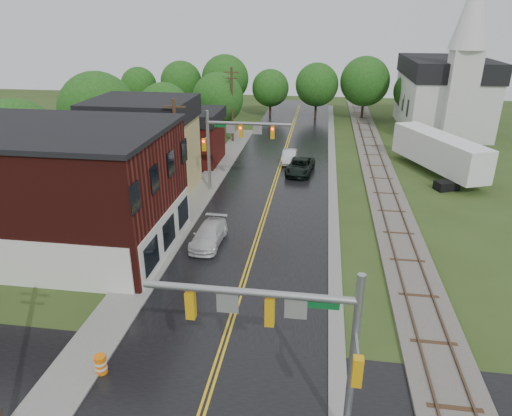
% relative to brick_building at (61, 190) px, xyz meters
% --- Properties ---
extents(main_road, '(10.00, 90.00, 0.02)m').
position_rel_brick_building_xyz_m(main_road, '(12.48, 15.00, -4.15)').
color(main_road, black).
rests_on(main_road, ground).
extents(curb_right, '(0.80, 70.00, 0.12)m').
position_rel_brick_building_xyz_m(curb_right, '(17.88, 20.00, -4.15)').
color(curb_right, gray).
rests_on(curb_right, ground).
extents(sidewalk_left, '(2.40, 50.00, 0.12)m').
position_rel_brick_building_xyz_m(sidewalk_left, '(6.28, 10.00, -4.15)').
color(sidewalk_left, gray).
rests_on(sidewalk_left, ground).
extents(brick_building, '(14.30, 10.30, 8.30)m').
position_rel_brick_building_xyz_m(brick_building, '(0.00, 0.00, 0.00)').
color(brick_building, '#40110D').
rests_on(brick_building, ground).
extents(yellow_house, '(8.00, 7.00, 6.40)m').
position_rel_brick_building_xyz_m(yellow_house, '(1.48, 11.00, -0.95)').
color(yellow_house, tan).
rests_on(yellow_house, ground).
extents(darkred_building, '(7.00, 6.00, 4.40)m').
position_rel_brick_building_xyz_m(darkred_building, '(2.48, 20.00, -1.95)').
color(darkred_building, '#3F0F0C').
rests_on(darkred_building, ground).
extents(church, '(10.40, 18.40, 20.00)m').
position_rel_brick_building_xyz_m(church, '(32.48, 38.74, 1.68)').
color(church, silver).
rests_on(church, ground).
extents(railroad, '(3.20, 80.00, 0.30)m').
position_rel_brick_building_xyz_m(railroad, '(22.48, 20.00, -4.05)').
color(railroad, '#59544C').
rests_on(railroad, ground).
extents(traffic_signal_near, '(7.34, 0.30, 7.20)m').
position_rel_brick_building_xyz_m(traffic_signal_near, '(15.96, -13.00, 0.82)').
color(traffic_signal_near, gray).
rests_on(traffic_signal_near, ground).
extents(traffic_signal_far, '(7.34, 0.43, 7.20)m').
position_rel_brick_building_xyz_m(traffic_signal_far, '(9.01, 12.00, 0.82)').
color(traffic_signal_far, gray).
rests_on(traffic_signal_far, ground).
extents(utility_pole_b, '(1.80, 0.28, 9.00)m').
position_rel_brick_building_xyz_m(utility_pole_b, '(5.68, 7.00, 0.57)').
color(utility_pole_b, '#382616').
rests_on(utility_pole_b, ground).
extents(utility_pole_c, '(1.80, 0.28, 9.00)m').
position_rel_brick_building_xyz_m(utility_pole_c, '(5.68, 29.00, 0.57)').
color(utility_pole_c, '#382616').
rests_on(utility_pole_c, ground).
extents(tree_left_a, '(6.80, 6.80, 8.67)m').
position_rel_brick_building_xyz_m(tree_left_a, '(-7.36, 6.90, 0.96)').
color(tree_left_a, black).
rests_on(tree_left_a, ground).
extents(tree_left_b, '(7.60, 7.60, 9.69)m').
position_rel_brick_building_xyz_m(tree_left_b, '(-5.36, 16.90, 1.57)').
color(tree_left_b, black).
rests_on(tree_left_b, ground).
extents(tree_left_c, '(6.00, 6.00, 7.65)m').
position_rel_brick_building_xyz_m(tree_left_c, '(-1.36, 24.90, 0.36)').
color(tree_left_c, black).
rests_on(tree_left_c, ground).
extents(tree_left_e, '(6.40, 6.40, 8.16)m').
position_rel_brick_building_xyz_m(tree_left_e, '(3.64, 30.90, 0.66)').
color(tree_left_e, black).
rests_on(tree_left_e, ground).
extents(suv_dark, '(2.97, 5.43, 1.44)m').
position_rel_brick_building_xyz_m(suv_dark, '(14.67, 17.89, -3.43)').
color(suv_dark, black).
rests_on(suv_dark, ground).
extents(sedan_silver, '(1.48, 4.09, 1.34)m').
position_rel_brick_building_xyz_m(sedan_silver, '(13.32, 21.36, -3.48)').
color(sedan_silver, silver).
rests_on(sedan_silver, ground).
extents(pickup_white, '(2.03, 4.69, 1.34)m').
position_rel_brick_building_xyz_m(pickup_white, '(9.28, 1.77, -3.48)').
color(pickup_white, silver).
rests_on(pickup_white, ground).
extents(semi_trailer, '(7.31, 12.39, 3.88)m').
position_rel_brick_building_xyz_m(semi_trailer, '(28.06, 19.75, -1.85)').
color(semi_trailer, black).
rests_on(semi_trailer, ground).
extents(construction_barrel, '(0.66, 0.66, 0.92)m').
position_rel_brick_building_xyz_m(construction_barrel, '(7.52, -11.00, -3.69)').
color(construction_barrel, orange).
rests_on(construction_barrel, ground).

